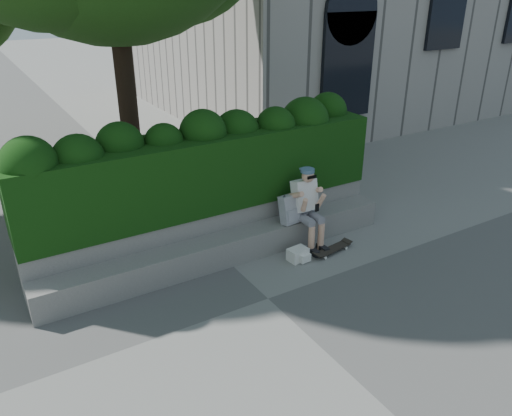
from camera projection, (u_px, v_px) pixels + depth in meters
ground at (268, 299)px, 7.17m from camera, size 80.00×80.00×0.00m
bench_ledge at (227, 249)px, 8.05m from camera, size 6.00×0.45×0.45m
planter_wall at (213, 229)px, 8.36m from camera, size 6.00×0.50×0.75m
hedge at (205, 170)px, 8.13m from camera, size 6.00×1.00×1.20m
person at (306, 204)px, 8.36m from camera, size 0.40×0.76×1.38m
skateboard at (333, 249)px, 8.37m from camera, size 0.75×0.29×0.08m
backpack_plaid at (290, 209)px, 8.32m from camera, size 0.35×0.21×0.49m
backpack_ground at (298, 254)px, 8.13m from camera, size 0.34×0.26×0.21m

